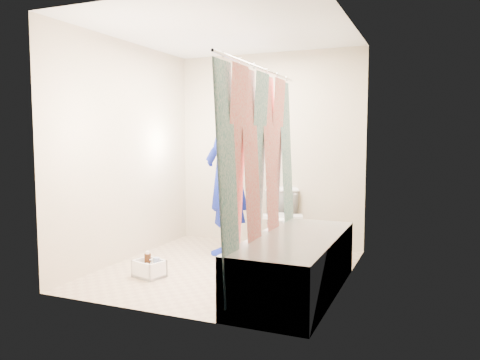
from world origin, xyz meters
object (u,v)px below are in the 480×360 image
at_px(toilet, 282,220).
at_px(plumber, 226,172).
at_px(cleaning_caddy, 150,269).
at_px(bathtub, 295,263).

distance_m(toilet, plumber, 0.88).
height_order(plumber, cleaning_caddy, plumber).
height_order(toilet, plumber, plumber).
relative_size(plumber, cleaning_caddy, 5.77).
distance_m(toilet, cleaning_caddy, 1.75).
bearing_deg(bathtub, cleaning_caddy, -175.85).
relative_size(toilet, cleaning_caddy, 2.27).
height_order(bathtub, toilet, toilet).
height_order(bathtub, cleaning_caddy, bathtub).
distance_m(bathtub, plumber, 1.71).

